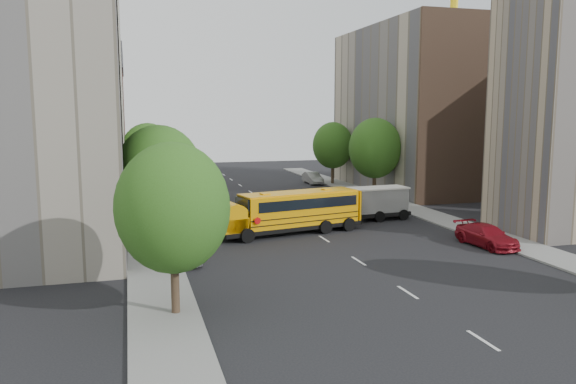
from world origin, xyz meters
name	(u,v)px	position (x,y,z in m)	size (l,w,h in m)	color
ground	(315,233)	(0.00, 0.00, 0.00)	(120.00, 120.00, 0.00)	black
sidewalk_left	(148,228)	(-11.50, 5.00, 0.06)	(3.00, 80.00, 0.12)	slate
sidewalk_right	(423,213)	(11.50, 5.00, 0.06)	(3.00, 80.00, 0.12)	slate
lane_markings	(279,210)	(0.00, 10.00, 0.01)	(0.15, 64.00, 0.01)	silver
building_left_cream	(48,93)	(-18.00, 6.00, 10.00)	(10.00, 26.00, 20.00)	beige
building_left_redbrick	(77,132)	(-18.00, 28.00, 6.50)	(10.00, 15.00, 13.00)	maroon
building_left_near	(24,114)	(-18.00, -4.50, 8.50)	(10.00, 7.00, 17.00)	#B6A88E
building_right_near	(576,114)	(18.00, -4.50, 8.50)	(10.00, 7.00, 17.00)	tan
building_right_far	(410,109)	(18.00, 20.00, 9.00)	(10.00, 22.00, 18.00)	#B6A88E
building_right_sidewall	(467,108)	(18.00, 9.00, 9.00)	(10.10, 0.30, 18.00)	brown
street_tree_0	(173,208)	(-11.00, -14.00, 4.64)	(4.80, 4.80, 7.41)	#38281C
street_tree_1	(159,175)	(-11.00, -4.00, 4.95)	(5.12, 5.12, 7.90)	#38281C
street_tree_2	(148,155)	(-11.00, 14.00, 4.83)	(4.99, 4.99, 7.71)	#38281C
street_tree_4	(375,148)	(11.00, 14.00, 5.08)	(5.25, 5.25, 8.10)	#38281C
street_tree_5	(333,145)	(11.00, 26.00, 4.70)	(4.86, 4.86, 7.51)	#38281C
school_bus	(289,210)	(-1.83, 0.34, 1.70)	(11.09, 4.66, 3.05)	black
safari_truck	(372,203)	(6.05, 3.54, 1.40)	(6.33, 2.77, 2.64)	black
parked_car_0	(188,252)	(-9.60, -5.59, 0.65)	(1.54, 3.82, 1.30)	#B0AFB6
parked_car_1	(180,210)	(-8.80, 8.57, 0.67)	(1.41, 4.05, 1.33)	silver
parked_car_2	(165,185)	(-9.03, 24.27, 0.80)	(2.65, 5.75, 1.60)	black
parked_car_3	(487,236)	(9.40, -6.87, 0.70)	(1.97, 4.85, 1.41)	maroon
parked_car_5	(313,178)	(8.80, 27.00, 0.71)	(1.50, 4.30, 1.42)	gray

